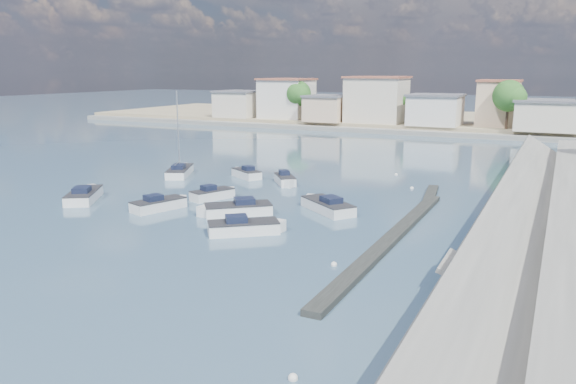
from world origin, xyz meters
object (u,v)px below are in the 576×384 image
object	(u,v)px
motorboat_a	(85,195)
motorboat_f	(246,174)
motorboat_b	(214,195)
motorboat_d	(234,210)
motorboat_h	(247,228)
motorboat_e	(161,205)
motorboat_c	(326,206)
sailboat	(180,171)
motorboat_g	(285,180)

from	to	relation	value
motorboat_a	motorboat_f	world-z (taller)	same
motorboat_b	motorboat_d	distance (m)	5.84
motorboat_b	motorboat_h	bearing A→B (deg)	-44.96
motorboat_a	motorboat_d	distance (m)	14.19
motorboat_b	motorboat_e	world-z (taller)	same
motorboat_b	motorboat_c	bearing A→B (deg)	2.29
motorboat_d	sailboat	xyz separation A→B (m)	(-13.83, 11.75, 0.04)
motorboat_a	motorboat_h	xyz separation A→B (m)	(17.53, -2.64, -0.00)
motorboat_c	sailboat	xyz separation A→B (m)	(-19.62, 7.47, 0.04)
motorboat_h	motorboat_c	bearing A→B (deg)	73.67
motorboat_c	motorboat_d	distance (m)	7.20
motorboat_c	motorboat_f	world-z (taller)	same
motorboat_a	motorboat_c	xyz separation A→B (m)	(19.92, 5.52, 0.00)
motorboat_d	motorboat_g	xyz separation A→B (m)	(-1.69, 12.20, 0.00)
motorboat_b	sailboat	world-z (taller)	sailboat
motorboat_c	motorboat_g	xyz separation A→B (m)	(-7.48, 7.92, 0.00)
motorboat_h	sailboat	xyz separation A→B (m)	(-17.23, 15.63, 0.04)
motorboat_h	motorboat_b	bearing A→B (deg)	135.04
sailboat	motorboat_c	bearing A→B (deg)	-20.84
motorboat_c	sailboat	size ratio (longest dim) A/B	0.60
motorboat_d	motorboat_a	bearing A→B (deg)	-174.98
motorboat_e	motorboat_g	world-z (taller)	same
motorboat_h	sailboat	bearing A→B (deg)	137.77
motorboat_f	motorboat_h	distance (m)	20.31
motorboat_a	motorboat_e	size ratio (longest dim) A/B	1.16
motorboat_c	motorboat_b	bearing A→B (deg)	-177.71
motorboat_b	motorboat_c	xyz separation A→B (m)	(10.16, 0.41, 0.00)
motorboat_g	motorboat_c	bearing A→B (deg)	-46.64
motorboat_b	motorboat_g	distance (m)	8.75
motorboat_d	motorboat_f	bearing A→B (deg)	117.10
motorboat_f	sailboat	distance (m)	7.12
motorboat_b	motorboat_e	bearing A→B (deg)	-109.34
motorboat_c	motorboat_e	xyz separation A→B (m)	(-11.91, -5.38, -0.00)
motorboat_b	motorboat_f	size ratio (longest dim) A/B	1.03
motorboat_d	motorboat_h	world-z (taller)	same
motorboat_e	motorboat_b	bearing A→B (deg)	70.66
motorboat_d	motorboat_f	xyz separation A→B (m)	(-6.96, 13.60, 0.00)
motorboat_e	motorboat_f	size ratio (longest dim) A/B	1.19
motorboat_a	sailboat	world-z (taller)	sailboat
motorboat_a	motorboat_d	bearing A→B (deg)	5.02
motorboat_d	motorboat_e	xyz separation A→B (m)	(-6.12, -1.10, 0.00)
motorboat_a	motorboat_g	xyz separation A→B (m)	(12.45, 13.44, 0.00)
motorboat_a	motorboat_g	distance (m)	18.32
motorboat_c	motorboat_h	bearing A→B (deg)	-106.33
motorboat_c	motorboat_h	size ratio (longest dim) A/B	1.10
motorboat_c	motorboat_g	distance (m)	10.89
motorboat_e	motorboat_h	bearing A→B (deg)	-16.30
motorboat_b	motorboat_h	size ratio (longest dim) A/B	0.85
motorboat_b	sailboat	size ratio (longest dim) A/B	0.46
motorboat_c	motorboat_a	bearing A→B (deg)	-164.50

